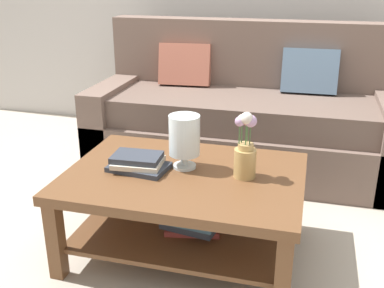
% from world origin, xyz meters
% --- Properties ---
extents(ground_plane, '(10.00, 10.00, 0.00)m').
position_xyz_m(ground_plane, '(0.00, 0.00, 0.00)').
color(ground_plane, '#ADA393').
extents(couch, '(2.24, 0.90, 1.06)m').
position_xyz_m(couch, '(0.14, 0.83, 0.36)').
color(couch, brown).
rests_on(couch, ground).
extents(coffee_table, '(1.19, 0.85, 0.46)m').
position_xyz_m(coffee_table, '(0.03, -0.43, 0.33)').
color(coffee_table, brown).
rests_on(coffee_table, ground).
extents(book_stack_main, '(0.31, 0.23, 0.08)m').
position_xyz_m(book_stack_main, '(-0.22, -0.45, 0.50)').
color(book_stack_main, '#2D333D').
rests_on(book_stack_main, coffee_table).
extents(glass_hurricane_vase, '(0.16, 0.16, 0.28)m').
position_xyz_m(glass_hurricane_vase, '(0.01, -0.36, 0.63)').
color(glass_hurricane_vase, silver).
rests_on(glass_hurricane_vase, coffee_table).
extents(flower_pitcher, '(0.11, 0.11, 0.34)m').
position_xyz_m(flower_pitcher, '(0.32, -0.40, 0.60)').
color(flower_pitcher, tan).
rests_on(flower_pitcher, coffee_table).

